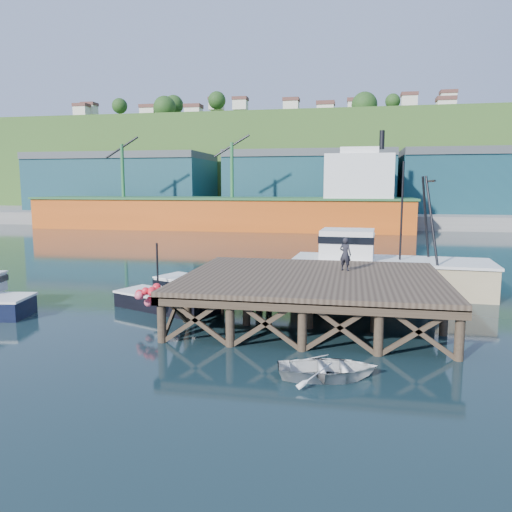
% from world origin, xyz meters
% --- Properties ---
extents(ground, '(300.00, 300.00, 0.00)m').
position_xyz_m(ground, '(0.00, 0.00, 0.00)').
color(ground, black).
rests_on(ground, ground).
extents(wharf, '(12.00, 10.00, 2.62)m').
position_xyz_m(wharf, '(5.50, -0.19, 1.94)').
color(wharf, brown).
rests_on(wharf, ground).
extents(far_quay, '(160.00, 40.00, 2.00)m').
position_xyz_m(far_quay, '(0.00, 70.00, 1.00)').
color(far_quay, gray).
rests_on(far_quay, ground).
extents(warehouse_left, '(32.00, 16.00, 9.00)m').
position_xyz_m(warehouse_left, '(-35.00, 65.00, 6.50)').
color(warehouse_left, '#184650').
rests_on(warehouse_left, far_quay).
extents(warehouse_mid, '(28.00, 16.00, 9.00)m').
position_xyz_m(warehouse_mid, '(0.00, 65.00, 6.50)').
color(warehouse_mid, '#184650').
rests_on(warehouse_mid, far_quay).
extents(warehouse_right, '(30.00, 16.00, 9.00)m').
position_xyz_m(warehouse_right, '(30.00, 65.00, 6.50)').
color(warehouse_right, '#184650').
rests_on(warehouse_right, far_quay).
extents(cargo_ship, '(55.50, 10.00, 13.75)m').
position_xyz_m(cargo_ship, '(-8.46, 48.00, 3.31)').
color(cargo_ship, '#DE5614').
rests_on(cargo_ship, ground).
extents(hillside, '(220.00, 50.00, 22.00)m').
position_xyz_m(hillside, '(0.00, 100.00, 11.00)').
color(hillside, '#2D511E').
rests_on(hillside, ground).
extents(boat_black, '(6.03, 5.02, 3.50)m').
position_xyz_m(boat_black, '(-1.88, 0.65, 0.64)').
color(boat_black, black).
rests_on(boat_black, ground).
extents(trawler, '(11.74, 4.81, 7.71)m').
position_xyz_m(trawler, '(9.33, 6.99, 1.59)').
color(trawler, tan).
rests_on(trawler, ground).
extents(dinghy, '(3.69, 2.95, 0.68)m').
position_xyz_m(dinghy, '(6.61, -7.32, 0.34)').
color(dinghy, silver).
rests_on(dinghy, ground).
extents(dockworker, '(0.71, 0.60, 1.65)m').
position_xyz_m(dockworker, '(6.98, 1.61, 2.95)').
color(dockworker, black).
rests_on(dockworker, wharf).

